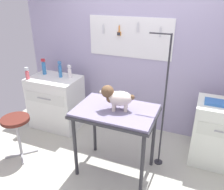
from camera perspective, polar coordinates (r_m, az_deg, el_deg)
name	(u,v)px	position (r m, az deg, el deg)	size (l,w,h in m)	color
ground	(109,175)	(3.15, -0.75, -19.03)	(4.40, 4.00, 0.04)	#B5B5A5
rear_wall_panel	(141,60)	(3.63, 7.09, 8.55)	(4.00, 0.11, 2.30)	#A89FC1
grooming_table	(115,116)	(2.72, 0.86, -5.27)	(0.95, 0.65, 0.89)	#2D2D33
grooming_arm	(163,110)	(2.90, 12.43, -3.60)	(0.30, 0.11, 1.73)	#2D2D33
dog	(116,97)	(2.61, 1.03, -0.50)	(0.39, 0.25, 0.29)	beige
counter_left	(56,102)	(3.98, -13.53, -1.68)	(0.80, 0.58, 0.86)	white
cabinet_right	(220,134)	(3.38, 25.04, -8.63)	(0.68, 0.54, 0.86)	white
stool	(16,125)	(3.37, -22.50, -6.75)	(0.37, 0.37, 0.60)	#9E9EA3
conditioner_bottle	(70,72)	(3.74, -10.37, 5.52)	(0.06, 0.06, 0.20)	white
spray_bottle_short	(44,68)	(3.98, -16.39, 6.50)	(0.06, 0.06, 0.26)	teal
detangler_spray	(60,70)	(3.78, -12.63, 5.94)	(0.05, 0.05, 0.26)	#3271B4
shampoo_bottle	(27,74)	(3.85, -20.12, 4.83)	(0.06, 0.06, 0.19)	#DD5963
supply_tray	(215,102)	(3.13, 23.97, -1.66)	(0.24, 0.18, 0.04)	#356EC0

